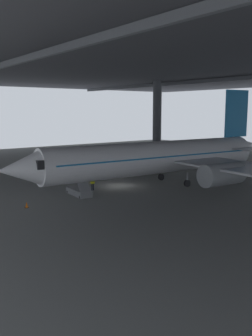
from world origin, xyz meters
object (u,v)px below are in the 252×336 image
object	(u,v)px
airplane_main	(160,157)
traffic_cone_orange	(27,205)
crew_worker_by_stairs	(93,183)
boarding_stairs	(79,188)

from	to	relation	value
airplane_main	traffic_cone_orange	distance (m)	18.62
crew_worker_by_stairs	traffic_cone_orange	bearing A→B (deg)	-72.76
boarding_stairs	crew_worker_by_stairs	world-z (taller)	boarding_stairs
boarding_stairs	traffic_cone_orange	bearing A→B (deg)	-74.73
airplane_main	traffic_cone_orange	bearing A→B (deg)	-88.56
airplane_main	crew_worker_by_stairs	xyz separation A→B (m)	(-2.53, -8.66, -2.73)
boarding_stairs	airplane_main	bearing A→B (deg)	82.49
crew_worker_by_stairs	traffic_cone_orange	world-z (taller)	crew_worker_by_stairs
boarding_stairs	crew_worker_by_stairs	distance (m)	2.76
airplane_main	traffic_cone_orange	xyz separation A→B (m)	(0.46, -18.30, -3.37)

